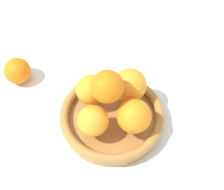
% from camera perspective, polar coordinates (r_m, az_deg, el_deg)
% --- Properties ---
extents(ground_plane, '(4.00, 4.00, 0.00)m').
position_cam_1_polar(ground_plane, '(0.71, 0.00, -4.92)').
color(ground_plane, silver).
extents(fruit_bowl, '(0.23, 0.23, 0.04)m').
position_cam_1_polar(fruit_bowl, '(0.69, 0.00, -4.01)').
color(fruit_bowl, '#A57238').
rests_on(fruit_bowl, ground_plane).
extents(orange_pile, '(0.15, 0.15, 0.12)m').
position_cam_1_polar(orange_pile, '(0.64, 0.32, -0.62)').
color(orange_pile, orange).
rests_on(orange_pile, fruit_bowl).
extents(stray_orange, '(0.06, 0.06, 0.06)m').
position_cam_1_polar(stray_orange, '(0.79, -16.90, 4.24)').
color(stray_orange, orange).
rests_on(stray_orange, ground_plane).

